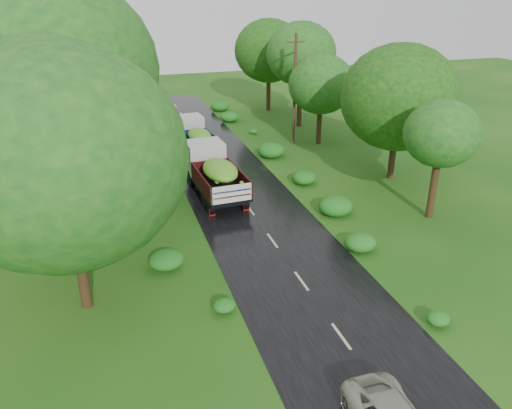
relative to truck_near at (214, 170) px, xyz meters
name	(u,v)px	position (x,y,z in m)	size (l,w,h in m)	color
ground	(341,337)	(1.48, -14.93, -1.62)	(120.00, 120.00, 0.00)	#10470F
road	(293,270)	(1.48, -9.93, -1.61)	(6.50, 80.00, 0.02)	black
road_lines	(286,259)	(1.48, -8.93, -1.59)	(0.12, 69.60, 0.00)	#BFB78C
truck_near	(214,170)	(0.00, 0.00, 0.00)	(2.75, 6.92, 2.86)	black
truck_far	(195,137)	(0.37, 7.97, -0.12)	(2.69, 6.43, 2.64)	black
utility_pole	(295,89)	(8.68, 8.62, 2.87)	(1.51, 0.45, 8.72)	#382616
trees_left	(55,80)	(-8.67, 5.00, 5.12)	(6.25, 35.07, 9.57)	black
trees_right	(327,75)	(11.16, 8.04, 3.97)	(5.49, 30.41, 8.06)	black
shrubs	(241,192)	(1.48, -0.93, -1.27)	(11.90, 44.00, 0.70)	#1A6618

